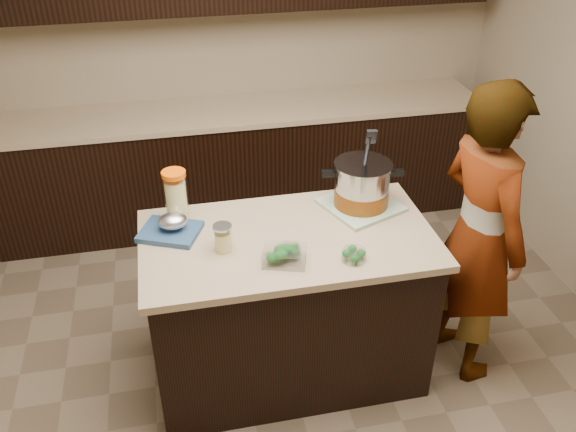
# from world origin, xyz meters

# --- Properties ---
(ground_plane) EXTENTS (4.00, 4.00, 0.00)m
(ground_plane) POSITION_xyz_m (0.00, 0.00, 0.00)
(ground_plane) COLOR brown
(ground_plane) RESTS_ON ground
(room_shell) EXTENTS (4.04, 4.04, 2.72)m
(room_shell) POSITION_xyz_m (0.00, 0.00, 1.71)
(room_shell) COLOR tan
(room_shell) RESTS_ON ground
(back_cabinets) EXTENTS (3.60, 0.63, 2.33)m
(back_cabinets) POSITION_xyz_m (0.00, 1.74, 0.94)
(back_cabinets) COLOR black
(back_cabinets) RESTS_ON ground
(island) EXTENTS (1.46, 0.81, 0.90)m
(island) POSITION_xyz_m (0.00, 0.00, 0.45)
(island) COLOR black
(island) RESTS_ON ground
(dish_towel) EXTENTS (0.47, 0.47, 0.02)m
(dish_towel) POSITION_xyz_m (0.44, 0.20, 0.91)
(dish_towel) COLOR #689362
(dish_towel) RESTS_ON island
(stock_pot) EXTENTS (0.43, 0.35, 0.43)m
(stock_pot) POSITION_xyz_m (0.44, 0.20, 1.02)
(stock_pot) COLOR #B7B7BC
(stock_pot) RESTS_ON dish_towel
(lemonade_pitcher) EXTENTS (0.13, 0.13, 0.29)m
(lemonade_pitcher) POSITION_xyz_m (-0.52, 0.24, 1.04)
(lemonade_pitcher) COLOR #E0DA88
(lemonade_pitcher) RESTS_ON island
(mason_jar) EXTENTS (0.10, 0.10, 0.15)m
(mason_jar) POSITION_xyz_m (-0.33, -0.05, 0.97)
(mason_jar) COLOR #E0DA88
(mason_jar) RESTS_ON island
(broccoli_tub_left) EXTENTS (0.13, 0.13, 0.05)m
(broccoli_tub_left) POSITION_xyz_m (-0.03, -0.17, 0.92)
(broccoli_tub_left) COLOR silver
(broccoli_tub_left) RESTS_ON island
(broccoli_tub_right) EXTENTS (0.15, 0.15, 0.05)m
(broccoli_tub_right) POSITION_xyz_m (0.26, -0.26, 0.92)
(broccoli_tub_right) COLOR silver
(broccoli_tub_right) RESTS_ON island
(broccoli_tub_rect) EXTENTS (0.23, 0.20, 0.07)m
(broccoli_tub_rect) POSITION_xyz_m (-0.06, -0.20, 0.93)
(broccoli_tub_rect) COLOR silver
(broccoli_tub_rect) RESTS_ON island
(blue_tray) EXTENTS (0.35, 0.32, 0.11)m
(blue_tray) POSITION_xyz_m (-0.56, 0.14, 0.94)
(blue_tray) COLOR navy
(blue_tray) RESTS_ON island
(person) EXTENTS (0.51, 0.68, 1.68)m
(person) POSITION_xyz_m (0.98, -0.11, 0.84)
(person) COLOR gray
(person) RESTS_ON ground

